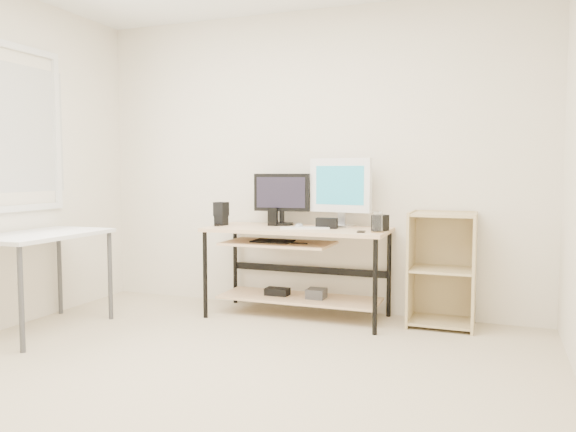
% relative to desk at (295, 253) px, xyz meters
% --- Properties ---
extents(room, '(4.01, 4.01, 2.62)m').
position_rel_desk_xyz_m(room, '(-0.11, -1.62, 0.78)').
color(room, beige).
rests_on(room, ground).
extents(desk, '(1.50, 0.65, 0.75)m').
position_rel_desk_xyz_m(desk, '(0.00, 0.00, 0.00)').
color(desk, beige).
rests_on(desk, ground).
extents(side_table, '(0.60, 1.00, 0.75)m').
position_rel_desk_xyz_m(side_table, '(-1.65, -1.06, 0.13)').
color(side_table, white).
rests_on(side_table, ground).
extents(shelf_unit, '(0.50, 0.40, 0.90)m').
position_rel_desk_xyz_m(shelf_unit, '(1.18, 0.16, -0.09)').
color(shelf_unit, '#CFB881').
rests_on(shelf_unit, ground).
extents(black_monitor, '(0.49, 0.20, 0.45)m').
position_rel_desk_xyz_m(black_monitor, '(-0.18, 0.17, 0.47)').
color(black_monitor, black).
rests_on(black_monitor, desk).
extents(white_imac, '(0.54, 0.17, 0.57)m').
position_rel_desk_xyz_m(white_imac, '(0.34, 0.19, 0.54)').
color(white_imac, silver).
rests_on(white_imac, desk).
extents(keyboard, '(0.41, 0.25, 0.01)m').
position_rel_desk_xyz_m(keyboard, '(0.11, -0.08, 0.22)').
color(keyboard, white).
rests_on(keyboard, desk).
extents(mouse, '(0.09, 0.12, 0.04)m').
position_rel_desk_xyz_m(mouse, '(0.04, -0.01, 0.23)').
color(mouse, '#B0B0B5').
rests_on(mouse, desk).
extents(center_speaker, '(0.18, 0.09, 0.09)m').
position_rel_desk_xyz_m(center_speaker, '(0.27, 0.02, 0.25)').
color(center_speaker, black).
rests_on(center_speaker, desk).
extents(speaker_left, '(0.11, 0.11, 0.20)m').
position_rel_desk_xyz_m(speaker_left, '(-0.66, -0.03, 0.32)').
color(speaker_left, black).
rests_on(speaker_left, desk).
extents(speaker_right, '(0.13, 0.13, 0.13)m').
position_rel_desk_xyz_m(speaker_right, '(0.71, -0.01, 0.27)').
color(speaker_right, black).
rests_on(speaker_right, desk).
extents(audio_controller, '(0.08, 0.06, 0.16)m').
position_rel_desk_xyz_m(audio_controller, '(-0.23, 0.08, 0.29)').
color(audio_controller, black).
rests_on(audio_controller, desk).
extents(volume_puck, '(0.06, 0.06, 0.02)m').
position_rel_desk_xyz_m(volume_puck, '(-0.66, -0.11, 0.22)').
color(volume_puck, black).
rests_on(volume_puck, desk).
extents(smartphone, '(0.07, 0.12, 0.01)m').
position_rel_desk_xyz_m(smartphone, '(0.60, -0.16, 0.22)').
color(smartphone, black).
rests_on(smartphone, desk).
extents(coaster, '(0.12, 0.12, 0.01)m').
position_rel_desk_xyz_m(coaster, '(0.72, -0.13, 0.21)').
color(coaster, olive).
rests_on(coaster, desk).
extents(drinking_glass, '(0.09, 0.09, 0.16)m').
position_rel_desk_xyz_m(drinking_glass, '(0.72, -0.13, 0.30)').
color(drinking_glass, white).
rests_on(drinking_glass, coaster).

